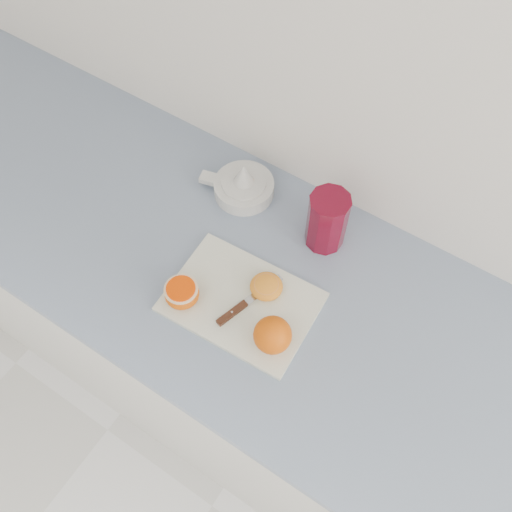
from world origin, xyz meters
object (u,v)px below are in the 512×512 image
object	(u,v)px
half_orange	(182,293)
counter	(248,349)
citrus_juicer	(243,185)
cutting_board	(242,302)
red_tumbler	(327,222)

from	to	relation	value
half_orange	counter	bearing A→B (deg)	60.31
counter	half_orange	distance (m)	0.50
counter	citrus_juicer	world-z (taller)	citrus_juicer
cutting_board	red_tumbler	size ratio (longest dim) A/B	2.07
red_tumbler	counter	bearing A→B (deg)	-119.95
cutting_board	red_tumbler	distance (m)	0.26
red_tumbler	cutting_board	bearing A→B (deg)	-105.46
counter	half_orange	world-z (taller)	half_orange
cutting_board	half_orange	world-z (taller)	half_orange
counter	cutting_board	distance (m)	0.46
cutting_board	red_tumbler	world-z (taller)	red_tumbler
half_orange	cutting_board	bearing A→B (deg)	30.61
counter	red_tumbler	xyz separation A→B (m)	(0.10, 0.18, 0.51)
citrus_juicer	counter	bearing A→B (deg)	-54.95
half_orange	citrus_juicer	world-z (taller)	citrus_juicer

